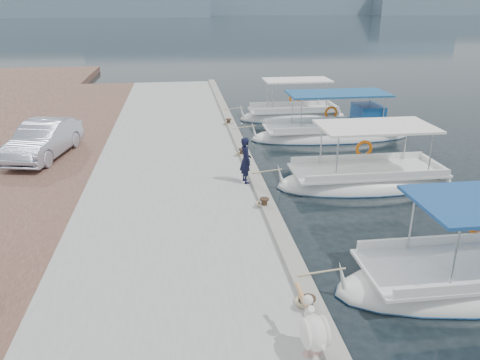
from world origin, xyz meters
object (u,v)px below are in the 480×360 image
(fishing_caique_c, at_px, (366,181))
(fisherman, at_px, (246,160))
(pelican, at_px, (314,330))
(fishing_caique_d, at_px, (333,134))
(fishing_caique_e, at_px, (293,117))
(parked_car, at_px, (44,139))

(fishing_caique_c, relative_size, fisherman, 4.22)
(fishing_caique_c, height_order, fisherman, fishing_caique_c)
(fisherman, bearing_deg, pelican, 169.65)
(fishing_caique_c, bearing_deg, fishing_caique_d, 83.10)
(fishing_caique_d, xyz_separation_m, pelican, (-5.29, -15.00, 0.84))
(pelican, bearing_deg, fishing_caique_d, 70.58)
(fishing_caique_c, height_order, fishing_caique_e, same)
(fishing_caique_e, height_order, parked_car, fishing_caique_e)
(fishing_caique_e, bearing_deg, fishing_caique_d, -75.67)
(pelican, height_order, fisherman, fisherman)
(fishing_caique_c, bearing_deg, fisherman, -174.45)
(fishing_caique_d, height_order, fishing_caique_e, same)
(fishing_caique_c, distance_m, pelican, 10.00)
(fisherman, bearing_deg, parked_car, 52.98)
(fishing_caique_d, distance_m, parked_car, 13.14)
(fishing_caique_e, bearing_deg, fisherman, -111.76)
(fishing_caique_d, relative_size, parked_car, 1.84)
(fishing_caique_d, height_order, fisherman, fishing_caique_d)
(pelican, bearing_deg, fishing_caique_c, 62.86)
(fishing_caique_d, height_order, pelican, fishing_caique_d)
(fishing_caique_c, bearing_deg, parked_car, 164.53)
(parked_car, bearing_deg, fisherman, -15.04)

